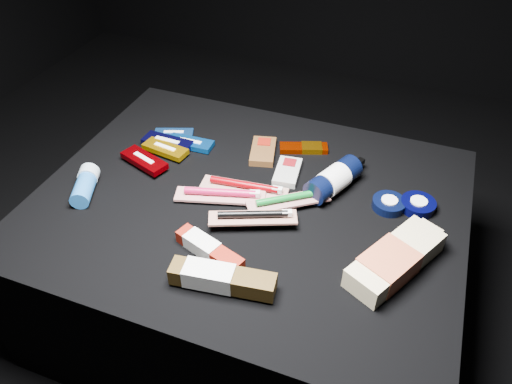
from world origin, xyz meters
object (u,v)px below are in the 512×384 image
(lotion_bottle, at_px, (334,179))
(deodorant_stick, at_px, (85,185))
(bodywash_bottle, at_px, (394,261))
(toothpaste_carton_red, at_px, (207,248))

(lotion_bottle, relative_size, deodorant_stick, 1.57)
(bodywash_bottle, bearing_deg, toothpaste_carton_red, -138.16)
(bodywash_bottle, relative_size, toothpaste_carton_red, 1.48)
(lotion_bottle, bearing_deg, bodywash_bottle, -25.47)
(lotion_bottle, relative_size, bodywash_bottle, 0.79)
(toothpaste_carton_red, bearing_deg, deodorant_stick, -173.31)
(deodorant_stick, distance_m, toothpaste_carton_red, 0.36)
(toothpaste_carton_red, bearing_deg, bodywash_bottle, 33.31)
(lotion_bottle, distance_m, deodorant_stick, 0.58)
(deodorant_stick, xyz_separation_m, toothpaste_carton_red, (0.35, -0.08, -0.01))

